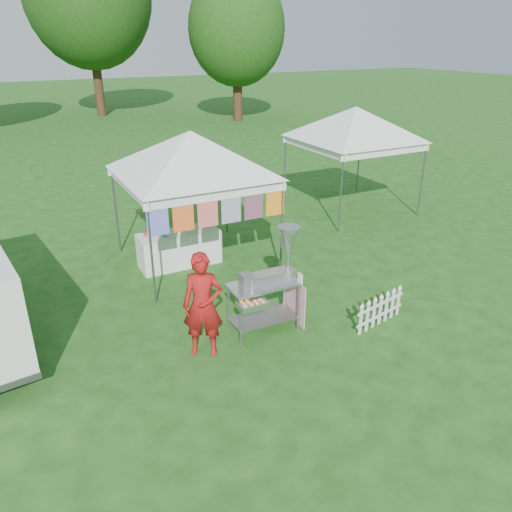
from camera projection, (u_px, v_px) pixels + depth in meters
ground at (270, 335)px, 8.73m from camera, size 120.00×120.00×0.00m
canopy_main at (190, 131)px, 10.36m from camera, size 4.24×4.24×3.45m
canopy_right at (356, 107)px, 13.91m from camera, size 4.24×4.24×3.45m
tree_right at (237, 29)px, 28.71m from camera, size 5.60×5.60×8.42m
donut_cart at (274, 272)px, 8.52m from camera, size 1.36×0.90×1.86m
vendor at (203, 305)px, 7.91m from camera, size 0.77×0.68×1.77m
picket_fence at (380, 310)px, 8.95m from camera, size 1.24×0.28×0.56m
display_table at (179, 249)px, 11.29m from camera, size 1.80×0.70×0.78m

